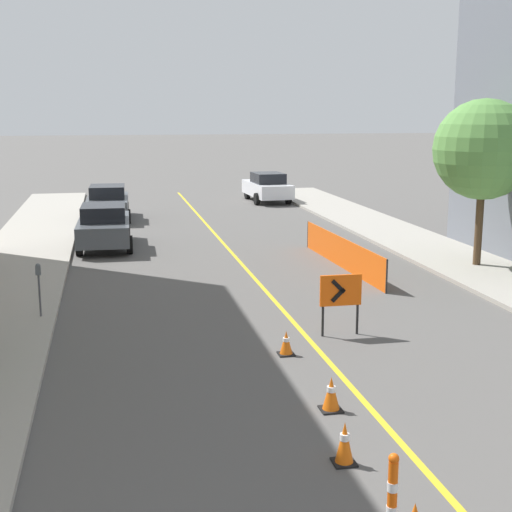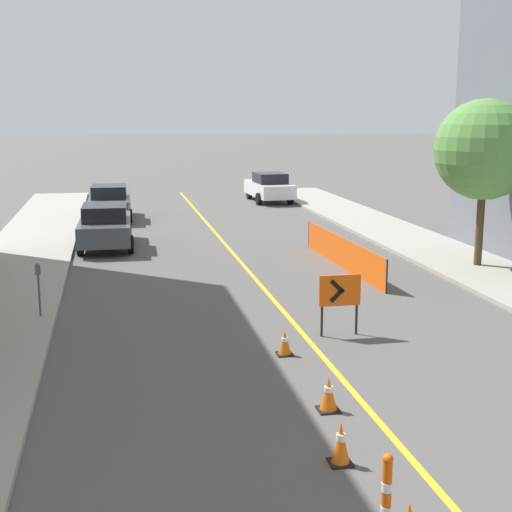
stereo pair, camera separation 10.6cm
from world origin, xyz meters
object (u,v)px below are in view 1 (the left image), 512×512
Objects in this scene: traffic_cone_fourth at (331,394)px; parked_car_curb_far at (267,187)px; parking_meter_near_curb at (39,279)px; street_tree_right_near at (484,150)px; delineator_post_front at (392,510)px; arrow_barricade_primary at (341,293)px; parked_car_curb_mid at (108,202)px; traffic_cone_fifth at (286,343)px; parked_car_curb_near at (104,226)px; traffic_cone_third at (345,443)px.

parked_car_curb_far is (5.03, 27.31, 0.51)m from traffic_cone_fourth.
street_tree_right_near is (13.02, 3.21, 2.69)m from parking_meter_near_curb.
delineator_post_front is 0.23× the size of street_tree_right_near.
parked_car_curb_far is 23.34m from parking_meter_near_curb.
street_tree_right_near reaches higher than arrow_barricade_primary.
parked_car_curb_mid reaches higher than delineator_post_front.
traffic_cone_fourth reaches higher than traffic_cone_fifth.
arrow_barricade_primary is 19.09m from parked_car_curb_mid.
delineator_post_front is at bearing -79.05° from parked_car_curb_near.
parked_car_curb_near is at bearing 152.96° from street_tree_right_near.
arrow_barricade_primary is 0.31× the size of parked_car_curb_far.
traffic_cone_third is at bearing -103.83° from parked_car_curb_far.
traffic_cone_fourth is at bearing 78.24° from traffic_cone_third.
parked_car_curb_far reaches higher than traffic_cone_fifth.
parking_meter_near_curb reaches higher than traffic_cone_fourth.
delineator_post_front is (-0.16, -2.08, 0.21)m from traffic_cone_third.
traffic_cone_fifth is 6.25m from parking_meter_near_curb.
delineator_post_front is 16.12m from street_tree_right_near.
parking_meter_near_curb is at bearing 114.54° from delineator_post_front.
traffic_cone_third is 0.49× the size of parking_meter_near_curb.
traffic_cone_third is at bearing -93.88° from traffic_cone_fifth.
traffic_cone_fifth is (0.31, 4.61, -0.06)m from traffic_cone_third.
parking_meter_near_curb reaches higher than delineator_post_front.
traffic_cone_fourth is at bearing -109.73° from arrow_barricade_primary.
parked_car_curb_mid is (-4.97, 18.44, -0.16)m from arrow_barricade_primary.
parked_car_curb_mid is 0.99× the size of parked_car_curb_far.
parked_car_curb_near is 1.00× the size of parked_car_curb_mid.
parked_car_curb_mid reaches higher than parking_meter_near_curb.
traffic_cone_third is 0.14× the size of parked_car_curb_mid.
traffic_cone_third is at bearing -125.97° from street_tree_right_near.
traffic_cone_fourth is 0.43× the size of arrow_barricade_primary.
parking_meter_near_curb is (-5.18, 6.32, 0.74)m from traffic_cone_fourth.
parked_car_curb_mid is (0.16, 6.86, 0.00)m from parked_car_curb_near.
traffic_cone_fifth is 0.12× the size of parked_car_curb_mid.
arrow_barricade_primary is 12.66m from parked_car_curb_near.
traffic_cone_fourth is 22.57m from parked_car_curb_mid.
delineator_post_front is 0.94× the size of parking_meter_near_curb.
street_tree_right_near reaches higher than parking_meter_near_curb.
delineator_post_front is at bearing -103.42° from parked_car_curb_far.
parked_car_curb_near reaches higher than traffic_cone_fifth.
traffic_cone_third is 0.46× the size of arrow_barricade_primary.
traffic_cone_third is 17.53m from parked_car_curb_near.
parked_car_curb_near is at bearing 114.49° from arrow_barricade_primary.
parked_car_curb_near is (-3.33, 17.21, 0.49)m from traffic_cone_third.
parking_meter_near_curb is 0.25× the size of street_tree_right_near.
parking_meter_near_curb is (-1.48, -9.10, 0.23)m from parked_car_curb_near.
parked_car_curb_mid is 0.85× the size of street_tree_right_near.
parked_car_curb_far reaches higher than arrow_barricade_primary.
parked_car_curb_mid reaches higher than traffic_cone_third.
traffic_cone_fourth is at bearing -129.44° from street_tree_right_near.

